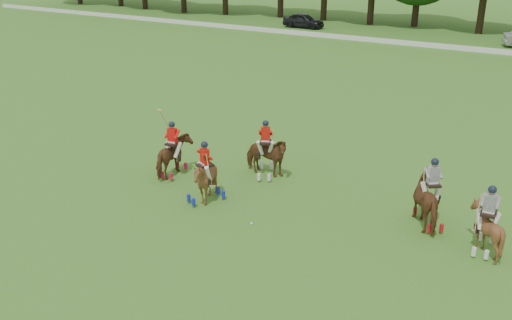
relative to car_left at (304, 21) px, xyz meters
The scene contains 9 objects.
ground 45.72m from the car_left, 68.38° to the right, with size 180.00×180.00×0.00m, color #346C1E.
boundary_rail 17.44m from the car_left, 14.96° to the right, with size 120.00×0.10×0.44m, color white.
car_left is the anchor object (origin of this frame).
polo_red_a 40.61m from the car_left, 71.42° to the right, with size 1.25×2.04×2.89m.
polo_red_b 40.06m from the car_left, 66.10° to the right, with size 2.17×2.05×2.42m.
polo_red_c 42.78m from the car_left, 68.72° to the right, with size 1.93×2.00×2.40m.
polo_stripe_a 44.06m from the car_left, 58.27° to the right, with size 2.03×2.27×2.47m.
polo_stripe_b 45.85m from the car_left, 56.74° to the right, with size 1.29×1.44×2.26m.
polo_ball 44.35m from the car_left, 66.15° to the right, with size 0.09×0.09×0.09m, color white.
Camera 1 is at (10.12, -13.04, 9.39)m, focal length 40.00 mm.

